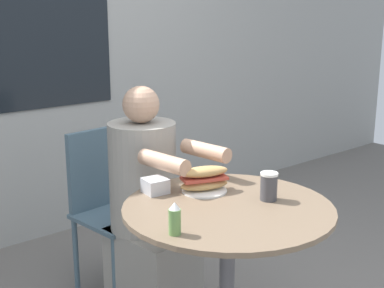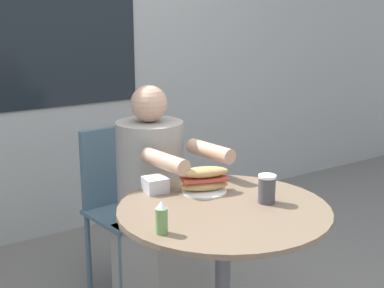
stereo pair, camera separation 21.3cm
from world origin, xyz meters
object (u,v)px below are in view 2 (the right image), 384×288
seated_diner (155,219)px  condiment_bottle (162,218)px  diner_chair (120,194)px  sandwich_on_plate (204,180)px  cafe_table (223,254)px  drink_cup (267,189)px

seated_diner → condiment_bottle: bearing=55.9°
diner_chair → condiment_bottle: (-0.34, -1.00, 0.28)m
diner_chair → condiment_bottle: bearing=65.5°
diner_chair → sandwich_on_plate: diner_chair is taller
cafe_table → sandwich_on_plate: (0.04, 0.18, 0.24)m
seated_diner → condiment_bottle: 0.80m
seated_diner → condiment_bottle: (-0.35, -0.65, 0.31)m
sandwich_on_plate → condiment_bottle: (-0.35, -0.26, 0.01)m
drink_cup → diner_chair: bearing=98.3°
drink_cup → sandwich_on_plate: bearing=118.6°
diner_chair → seated_diner: (0.01, -0.34, -0.03)m
cafe_table → seated_diner: 0.58m
cafe_table → drink_cup: size_ratio=7.26×
condiment_bottle → cafe_table: bearing=13.5°
cafe_table → condiment_bottle: condiment_bottle is taller
diner_chair → seated_diner: 0.35m
diner_chair → seated_diner: bearing=86.3°
sandwich_on_plate → condiment_bottle: 0.44m
seated_diner → sandwich_on_plate: seated_diner is taller
sandwich_on_plate → drink_cup: 0.27m
cafe_table → diner_chair: diner_chair is taller
sandwich_on_plate → condiment_bottle: size_ratio=1.91×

